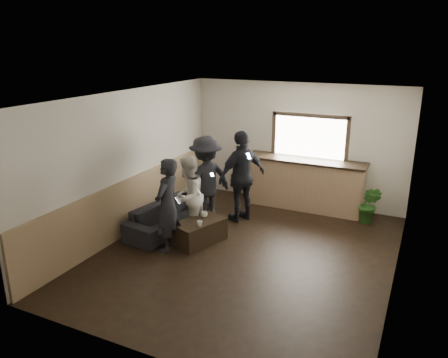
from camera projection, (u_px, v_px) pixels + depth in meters
The scene contains 12 objects.
ground at pixel (246, 253), 7.90m from camera, with size 5.00×6.00×0.01m, color black.
room_shell at pixel (209, 170), 7.76m from camera, with size 5.01×6.01×2.80m.
bar_counter at pixel (304, 181), 9.90m from camera, with size 2.70×0.68×2.13m.
sofa at pixel (169, 217), 8.77m from camera, with size 1.94×0.76×0.57m, color black.
coffee_table at pixel (199, 232), 8.26m from camera, with size 0.55×0.98×0.44m, color black.
cup_a at pixel (204, 214), 8.37m from camera, with size 0.13×0.13×0.10m, color silver.
cup_b at pixel (200, 223), 7.96m from camera, with size 0.10×0.10×0.09m, color silver.
potted_plant at pixel (369, 205), 9.08m from camera, with size 0.45×0.36×0.82m, color #2D6623.
person_a at pixel (167, 205), 7.79m from camera, with size 0.49×0.65×1.72m.
person_b at pixel (188, 196), 8.45m from camera, with size 0.69×0.84×1.59m.
person_c at pixel (206, 180), 9.04m from camera, with size 1.16×1.37×1.84m.
person_d at pixel (242, 176), 9.11m from camera, with size 0.98×1.22×1.93m.
Camera 1 is at (2.71, -6.61, 3.65)m, focal length 35.00 mm.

